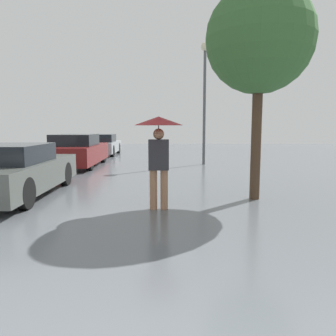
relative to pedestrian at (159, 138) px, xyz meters
The scene contains 6 objects.
pedestrian is the anchor object (origin of this frame).
parked_car_second 3.67m from the pedestrian, 158.45° to the left, with size 1.70×4.26×1.19m.
parked_car_third 7.85m from the pedestrian, 115.62° to the left, with size 1.81×4.41×1.29m.
parked_car_farthest 12.96m from the pedestrian, 105.06° to the left, with size 1.72×3.99×1.18m.
tree 3.03m from the pedestrian, 22.51° to the left, with size 2.26×2.26×4.53m.
street_lamp 8.09m from the pedestrian, 76.43° to the left, with size 0.36×0.36×5.01m.
Camera 1 is at (0.20, -0.89, 1.58)m, focal length 35.00 mm.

